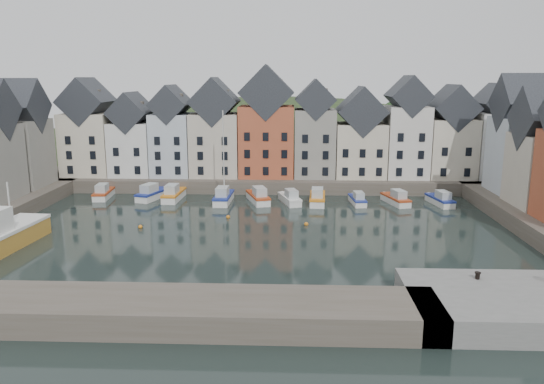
{
  "coord_description": "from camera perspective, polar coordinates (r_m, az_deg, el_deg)",
  "views": [
    {
      "loc": [
        4.24,
        -57.74,
        17.74
      ],
      "look_at": [
        1.75,
        6.0,
        3.93
      ],
      "focal_mm": 35.0,
      "sensor_mm": 36.0,
      "label": 1
    }
  ],
  "objects": [
    {
      "name": "far_terrace",
      "position": [
        86.2,
        1.55,
        6.31
      ],
      "size": [
        72.37,
        8.16,
        17.78
      ],
      "color": "beige",
      "rests_on": "far_quay"
    },
    {
      "name": "hillside",
      "position": [
        119.28,
        0.1,
        -5.2
      ],
      "size": [
        153.6,
        70.4,
        64.0
      ],
      "color": "#202F17",
      "rests_on": "ground"
    },
    {
      "name": "boat_f",
      "position": [
        76.25,
        1.94,
        -0.7
      ],
      "size": [
        3.64,
        6.45,
        2.37
      ],
      "rotation": [
        0.0,
        0.0,
        0.3
      ],
      "color": "silver",
      "rests_on": "ground"
    },
    {
      "name": "mooring_bollard",
      "position": [
        45.81,
        21.25,
        -8.34
      ],
      "size": [
        0.48,
        0.48,
        0.56
      ],
      "color": "black",
      "rests_on": "near_quay"
    },
    {
      "name": "boat_h",
      "position": [
        76.76,
        9.19,
        -0.83
      ],
      "size": [
        2.2,
        5.59,
        2.1
      ],
      "rotation": [
        0.0,
        0.0,
        0.09
      ],
      "color": "silver",
      "rests_on": "ground"
    },
    {
      "name": "boat_j",
      "position": [
        79.03,
        17.66,
        -0.82
      ],
      "size": [
        3.04,
        6.37,
        2.35
      ],
      "rotation": [
        0.0,
        0.0,
        0.19
      ],
      "color": "silver",
      "rests_on": "ground"
    },
    {
      "name": "ground",
      "position": [
        60.55,
        -1.89,
        -4.83
      ],
      "size": [
        260.0,
        260.0,
        0.0
      ],
      "primitive_type": "plane",
      "color": "black",
      "rests_on": "ground"
    },
    {
      "name": "mooring_buoys",
      "position": [
        66.0,
        -5.03,
        -3.29
      ],
      "size": [
        20.5,
        5.5,
        0.5
      ],
      "color": "orange",
      "rests_on": "ground"
    },
    {
      "name": "boat_a",
      "position": [
        83.55,
        -17.65,
        -0.11
      ],
      "size": [
        2.57,
        6.61,
        2.48
      ],
      "rotation": [
        0.0,
        0.0,
        0.09
      ],
      "color": "silver",
      "rests_on": "ground"
    },
    {
      "name": "far_quay",
      "position": [
        89.42,
        -0.52,
        1.42
      ],
      "size": [
        90.0,
        16.0,
        2.0
      ],
      "primitive_type": "cube",
      "color": "#494338",
      "rests_on": "ground"
    },
    {
      "name": "boat_i",
      "position": [
        77.82,
        13.21,
        -0.75
      ],
      "size": [
        3.54,
        6.52,
        2.39
      ],
      "rotation": [
        0.0,
        0.0,
        0.27
      ],
      "color": "silver",
      "rests_on": "ground"
    },
    {
      "name": "boat_e",
      "position": [
        76.77,
        -1.49,
        -0.55
      ],
      "size": [
        4.12,
        7.21,
        2.64
      ],
      "rotation": [
        0.0,
        0.0,
        0.31
      ],
      "color": "silver",
      "rests_on": "ground"
    },
    {
      "name": "near_quay",
      "position": [
        44.94,
        25.82,
        -10.94
      ],
      "size": [
        18.0,
        10.0,
        2.0
      ],
      "primitive_type": "cube",
      "color": "#60605E",
      "rests_on": "ground"
    },
    {
      "name": "left_terrace",
      "position": [
        82.3,
        -27.15,
        4.69
      ],
      "size": [
        7.65,
        17.0,
        15.69
      ],
      "color": "gray",
      "rests_on": "left_quay"
    },
    {
      "name": "boat_g",
      "position": [
        76.33,
        4.9,
        -0.66
      ],
      "size": [
        2.54,
        7.0,
        2.64
      ],
      "rotation": [
        0.0,
        0.0,
        -0.06
      ],
      "color": "silver",
      "rests_on": "ground"
    },
    {
      "name": "near_wall",
      "position": [
        41.96,
        -18.23,
        -11.95
      ],
      "size": [
        50.0,
        6.0,
        2.0
      ],
      "primitive_type": "cube",
      "color": "#494338",
      "rests_on": "ground"
    },
    {
      "name": "boat_c",
      "position": [
        79.69,
        -10.55,
        -0.27
      ],
      "size": [
        2.41,
        7.06,
        2.68
      ],
      "rotation": [
        0.0,
        0.0,
        -0.03
      ],
      "color": "silver",
      "rests_on": "ground"
    },
    {
      "name": "boat_d",
      "position": [
        76.87,
        -5.25,
        -0.51
      ],
      "size": [
        2.38,
        7.09,
        13.44
      ],
      "rotation": [
        0.0,
        0.0,
        -0.03
      ],
      "color": "silver",
      "rests_on": "ground"
    },
    {
      "name": "boat_b",
      "position": [
        80.92,
        -12.74,
        -0.18
      ],
      "size": [
        4.07,
        7.23,
        2.65
      ],
      "rotation": [
        0.0,
        0.0,
        -0.3
      ],
      "color": "silver",
      "rests_on": "ground"
    }
  ]
}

